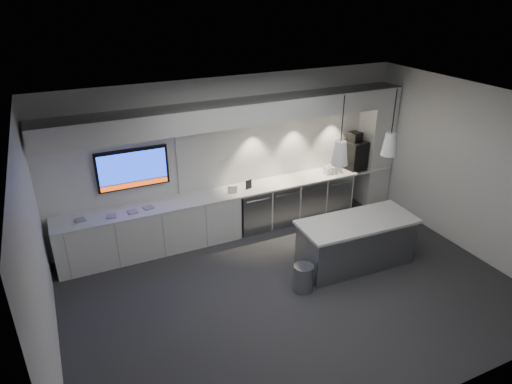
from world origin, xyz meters
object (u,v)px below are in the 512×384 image
island (356,242)px  coffee_machine (354,153)px  wall_tv (133,169)px  bin (303,278)px

island → coffee_machine: size_ratio=2.66×
wall_tv → bin: (2.06, -2.47, -1.33)m
bin → island: bearing=12.6°
wall_tv → coffee_machine: (4.55, -0.25, -0.34)m
bin → coffee_machine: bearing=41.7°
island → bin: island is taller
island → coffee_machine: coffee_machine is taller
coffee_machine → bin: bearing=-147.9°
island → wall_tv: bearing=148.0°
bin → coffee_machine: (2.49, 2.22, 0.99)m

